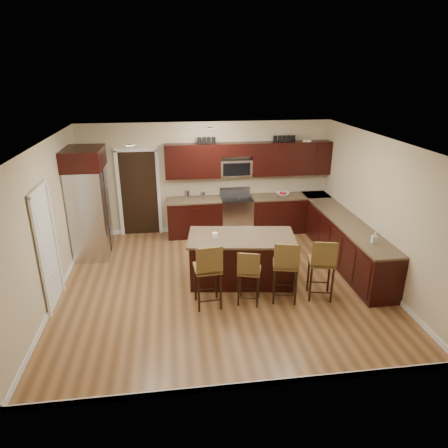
{
  "coord_description": "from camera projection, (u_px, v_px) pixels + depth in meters",
  "views": [
    {
      "loc": [
        -0.85,
        -6.69,
        3.84
      ],
      "look_at": [
        0.1,
        0.4,
        1.05
      ],
      "focal_mm": 32.0,
      "sensor_mm": 36.0,
      "label": 1
    }
  ],
  "objects": [
    {
      "name": "base_cabinets",
      "position": [
        296.0,
        228.0,
        9.08
      ],
      "size": [
        4.02,
        3.96,
        0.92
      ],
      "color": "black",
      "rests_on": "floor"
    },
    {
      "name": "wall_back",
      "position": [
        207.0,
        178.0,
        9.72
      ],
      "size": [
        6.0,
        0.0,
        6.0
      ],
      "primitive_type": "plane",
      "rotation": [
        1.57,
        0.0,
        0.0
      ],
      "color": "#C4B48E",
      "rests_on": "floor"
    },
    {
      "name": "stool_extra",
      "position": [
        322.0,
        262.0,
        6.9
      ],
      "size": [
        0.51,
        0.51,
        1.15
      ],
      "rotation": [
        0.0,
        0.0,
        -0.22
      ],
      "color": "brown",
      "rests_on": "floor"
    },
    {
      "name": "range",
      "position": [
        236.0,
        215.0,
        9.85
      ],
      "size": [
        0.76,
        0.64,
        1.11
      ],
      "color": "silver",
      "rests_on": "floor"
    },
    {
      "name": "floor",
      "position": [
        222.0,
        283.0,
        7.68
      ],
      "size": [
        6.0,
        6.0,
        0.0
      ],
      "primitive_type": "plane",
      "color": "brown",
      "rests_on": "ground"
    },
    {
      "name": "stool_left",
      "position": [
        208.0,
        269.0,
        6.64
      ],
      "size": [
        0.48,
        0.48,
        1.18
      ],
      "rotation": [
        0.0,
        0.0,
        0.09
      ],
      "color": "brown",
      "rests_on": "floor"
    },
    {
      "name": "floor_mat",
      "position": [
        233.0,
        245.0,
        9.3
      ],
      "size": [
        1.19,
        1.03,
        0.01
      ],
      "primitive_type": "cube",
      "rotation": [
        0.0,
        0.0,
        -0.43
      ],
      "color": "brown",
      "rests_on": "floor"
    },
    {
      "name": "stool_right",
      "position": [
        286.0,
        265.0,
        6.82
      ],
      "size": [
        0.51,
        0.51,
        1.15
      ],
      "rotation": [
        0.0,
        0.0,
        -0.22
      ],
      "color": "brown",
      "rests_on": "floor"
    },
    {
      "name": "fruit_bowl",
      "position": [
        283.0,
        194.0,
        9.82
      ],
      "size": [
        0.38,
        0.38,
        0.08
      ],
      "primitive_type": "imported",
      "rotation": [
        0.0,
        0.0,
        -0.21
      ],
      "color": "silver",
      "rests_on": "base_cabinets"
    },
    {
      "name": "canister_tall",
      "position": [
        187.0,
        195.0,
        9.5
      ],
      "size": [
        0.12,
        0.12,
        0.22
      ],
      "primitive_type": "cylinder",
      "color": "silver",
      "rests_on": "base_cabinets"
    },
    {
      "name": "canister_short",
      "position": [
        203.0,
        195.0,
        9.55
      ],
      "size": [
        0.11,
        0.11,
        0.18
      ],
      "primitive_type": "cylinder",
      "color": "silver",
      "rests_on": "base_cabinets"
    },
    {
      "name": "island_jar",
      "position": [
        215.0,
        235.0,
        7.37
      ],
      "size": [
        0.1,
        0.1,
        0.1
      ],
      "primitive_type": "cylinder",
      "color": "white",
      "rests_on": "island"
    },
    {
      "name": "wall_right",
      "position": [
        378.0,
        210.0,
        7.56
      ],
      "size": [
        0.0,
        5.5,
        5.5
      ],
      "primitive_type": "plane",
      "rotation": [
        1.57,
        0.0,
        -1.57
      ],
      "color": "#C4B48E",
      "rests_on": "floor"
    },
    {
      "name": "wall_left",
      "position": [
        47.0,
        225.0,
        6.81
      ],
      "size": [
        0.0,
        5.5,
        5.5
      ],
      "primitive_type": "plane",
      "rotation": [
        1.57,
        0.0,
        1.57
      ],
      "color": "#C4B48E",
      "rests_on": "floor"
    },
    {
      "name": "doorway",
      "position": [
        139.0,
        194.0,
        9.62
      ],
      "size": [
        0.85,
        0.03,
        2.06
      ],
      "primitive_type": "cube",
      "color": "black",
      "rests_on": "floor"
    },
    {
      "name": "stool_mid",
      "position": [
        249.0,
        271.0,
        6.77
      ],
      "size": [
        0.47,
        0.47,
        1.02
      ],
      "rotation": [
        0.0,
        0.0,
        -0.29
      ],
      "color": "brown",
      "rests_on": "floor"
    },
    {
      "name": "refrigerator",
      "position": [
        89.0,
        203.0,
        8.43
      ],
      "size": [
        0.79,
        1.03,
        2.35
      ],
      "color": "silver",
      "rests_on": "floor"
    },
    {
      "name": "microwave",
      "position": [
        236.0,
        168.0,
        9.58
      ],
      "size": [
        0.76,
        0.31,
        0.4
      ],
      "primitive_type": "cube",
      "color": "silver",
      "rests_on": "upper_cabinets"
    },
    {
      "name": "ceiling",
      "position": [
        221.0,
        142.0,
        6.69
      ],
      "size": [
        6.0,
        6.0,
        0.0
      ],
      "primitive_type": "plane",
      "rotation": [
        3.14,
        0.0,
        0.0
      ],
      "color": "silver",
      "rests_on": "wall_back"
    },
    {
      "name": "pantry_door",
      "position": [
        47.0,
        250.0,
        6.66
      ],
      "size": [
        0.03,
        0.8,
        2.04
      ],
      "primitive_type": "cube",
      "color": "white",
      "rests_on": "floor"
    },
    {
      "name": "letter_decor",
      "position": [
        245.0,
        139.0,
        9.34
      ],
      "size": [
        2.2,
        0.03,
        0.15
      ],
      "primitive_type": null,
      "color": "black",
      "rests_on": "upper_cabinets"
    },
    {
      "name": "island",
      "position": [
        241.0,
        260.0,
        7.62
      ],
      "size": [
        2.11,
        1.3,
        0.92
      ],
      "rotation": [
        0.0,
        0.0,
        -0.13
      ],
      "color": "black",
      "rests_on": "floor"
    },
    {
      "name": "upper_cabinets",
      "position": [
        251.0,
        159.0,
        9.52
      ],
      "size": [
        4.0,
        0.33,
        0.8
      ],
      "color": "black",
      "rests_on": "wall_back"
    },
    {
      "name": "soap_bottle",
      "position": [
        375.0,
        238.0,
        7.14
      ],
      "size": [
        0.1,
        0.1,
        0.2
      ],
      "primitive_type": "imported",
      "rotation": [
        0.0,
        0.0,
        -0.14
      ],
      "color": "#B2B2B2",
      "rests_on": "base_cabinets"
    }
  ]
}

